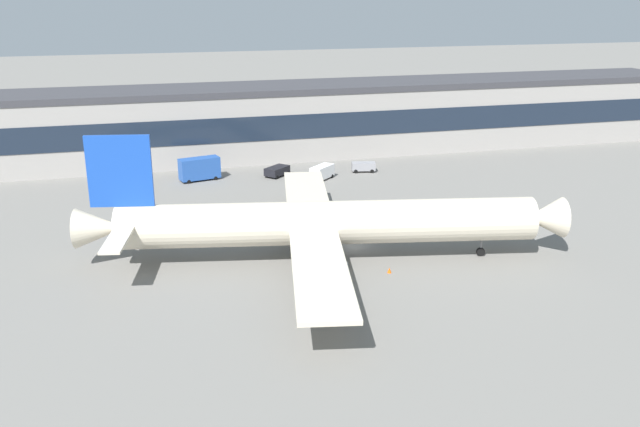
{
  "coord_description": "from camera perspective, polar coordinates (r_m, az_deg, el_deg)",
  "views": [
    {
      "loc": [
        -26.93,
        -82.88,
        33.4
      ],
      "look_at": [
        -4.59,
        0.35,
        5.0
      ],
      "focal_mm": 38.68,
      "sensor_mm": 36.0,
      "label": 1
    }
  ],
  "objects": [
    {
      "name": "crew_van",
      "position": [
        125.28,
        0.15,
        3.47
      ],
      "size": [
        5.29,
        5.17,
        2.55
      ],
      "color": "white",
      "rests_on": "ground_plane"
    },
    {
      "name": "pushback_tractor",
      "position": [
        127.88,
        -3.59,
        3.55
      ],
      "size": [
        5.3,
        5.15,
        1.75
      ],
      "color": "black",
      "rests_on": "ground_plane"
    },
    {
      "name": "catering_truck",
      "position": [
        126.53,
        -9.88,
        3.73
      ],
      "size": [
        7.61,
        4.23,
        4.15
      ],
      "color": "#2651A5",
      "rests_on": "ground_plane"
    },
    {
      "name": "terminal_building",
      "position": [
        142.96,
        -3.95,
        7.67
      ],
      "size": [
        183.05,
        16.21,
        14.53
      ],
      "color": "#9E9993",
      "rests_on": "ground_plane"
    },
    {
      "name": "traffic_cone_0",
      "position": [
        85.19,
        5.76,
        -4.7
      ],
      "size": [
        0.53,
        0.53,
        0.66
      ],
      "primitive_type": "cone",
      "color": "#F2590C",
      "rests_on": "ground_plane"
    },
    {
      "name": "airliner",
      "position": [
        87.0,
        0.08,
        -0.79
      ],
      "size": [
        61.6,
        53.07,
        16.67
      ],
      "color": "beige",
      "rests_on": "ground_plane"
    },
    {
      "name": "follow_me_car",
      "position": [
        130.92,
        3.58,
        3.92
      ],
      "size": [
        4.7,
        2.79,
        1.85
      ],
      "color": "gray",
      "rests_on": "ground_plane"
    },
    {
      "name": "ground_plane",
      "position": [
        93.32,
        2.78,
        -2.75
      ],
      "size": [
        600.0,
        600.0,
        0.0
      ],
      "primitive_type": "plane",
      "color": "slate"
    }
  ]
}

